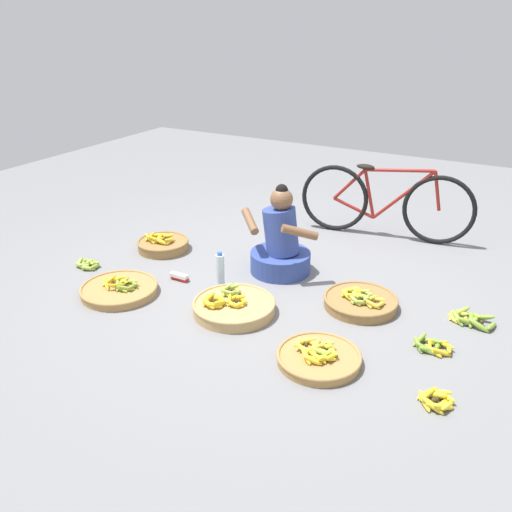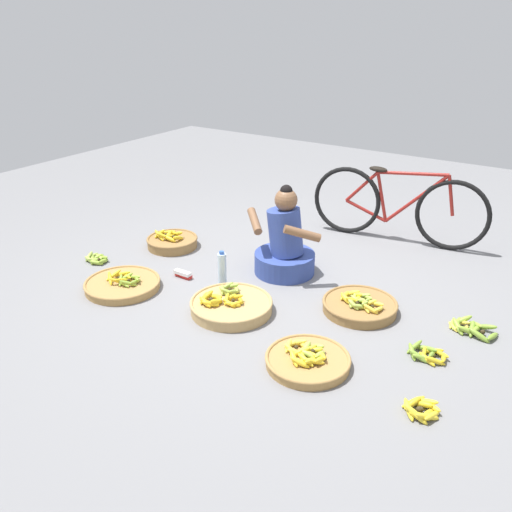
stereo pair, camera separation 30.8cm
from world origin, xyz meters
name	(u,v)px [view 1 (the left image)]	position (x,y,z in m)	size (l,w,h in m)	color
ground_plane	(268,286)	(0.00, 0.00, 0.00)	(10.00, 10.00, 0.00)	slate
vendor_woman_front	(280,245)	(-0.04, 0.30, 0.25)	(0.75, 0.52, 0.79)	#334793
bicycle_leaning	(385,203)	(0.50, 1.52, 0.36)	(1.69, 0.27, 0.73)	black
banana_basket_back_center	(319,357)	(0.79, -0.79, 0.04)	(0.55, 0.55, 0.13)	#A87F47
banana_basket_front_center	(233,306)	(-0.02, -0.51, 0.05)	(0.62, 0.62, 0.16)	tan
banana_basket_near_bicycle	(163,244)	(-1.22, 0.18, 0.06)	(0.49, 0.49, 0.17)	olive
banana_basket_front_right	(119,289)	(-0.98, -0.69, 0.04)	(0.62, 0.62, 0.13)	#A87F47
banana_basket_back_right	(360,301)	(0.78, 0.03, 0.05)	(0.57, 0.57, 0.15)	olive
loose_bananas_mid_left	(87,264)	(-1.57, -0.45, 0.03)	(0.24, 0.20, 0.08)	#9EB747
loose_bananas_back_left	(469,319)	(1.55, 0.20, 0.03)	(0.35, 0.24, 0.10)	olive
loose_bananas_front_left	(436,400)	(1.54, -0.85, 0.03)	(0.24, 0.23, 0.10)	yellow
loose_bananas_mid_right	(433,346)	(1.40, -0.28, 0.03)	(0.29, 0.21, 0.09)	gold
water_bottle	(220,270)	(-0.34, -0.19, 0.14)	(0.07, 0.07, 0.30)	silver
packet_carton_stack	(179,277)	(-0.70, -0.27, 0.03)	(0.16, 0.07, 0.06)	red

